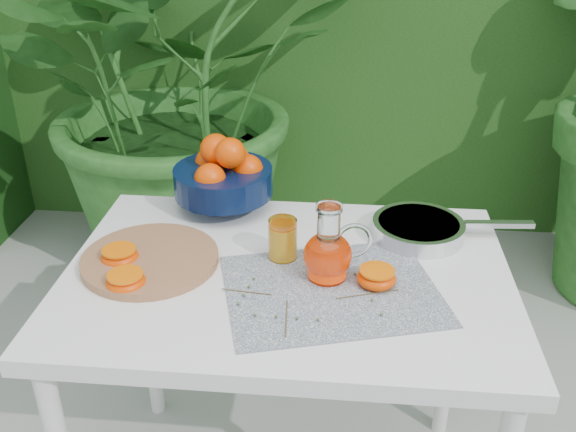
# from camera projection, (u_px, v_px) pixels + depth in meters

# --- Properties ---
(potted_plant_left) EXTENTS (2.28, 2.28, 1.61)m
(potted_plant_left) POSITION_uv_depth(u_px,v_px,m) (181.00, 82.00, 2.58)
(potted_plant_left) COLOR #24541C
(potted_plant_left) RESTS_ON ground
(white_table) EXTENTS (1.00, 0.70, 0.75)m
(white_table) POSITION_uv_depth(u_px,v_px,m) (287.00, 301.00, 1.48)
(white_table) COLOR white
(white_table) RESTS_ON ground
(placemat) EXTENTS (0.52, 0.45, 0.00)m
(placemat) POSITION_uv_depth(u_px,v_px,m) (331.00, 290.00, 1.37)
(placemat) COLOR #0B1B41
(placemat) RESTS_ON white_table
(cutting_board) EXTENTS (0.39, 0.39, 0.02)m
(cutting_board) POSITION_uv_depth(u_px,v_px,m) (150.00, 259.00, 1.47)
(cutting_board) COLOR #916041
(cutting_board) RESTS_ON white_table
(fruit_bowl) EXTENTS (0.33, 0.33, 0.21)m
(fruit_bowl) POSITION_uv_depth(u_px,v_px,m) (224.00, 175.00, 1.68)
(fruit_bowl) COLOR black
(fruit_bowl) RESTS_ON white_table
(juice_pitcher) EXTENTS (0.16, 0.13, 0.18)m
(juice_pitcher) POSITION_uv_depth(u_px,v_px,m) (329.00, 253.00, 1.38)
(juice_pitcher) COLOR white
(juice_pitcher) RESTS_ON white_table
(juice_tumbler) EXTENTS (0.08, 0.08, 0.10)m
(juice_tumbler) POSITION_uv_depth(u_px,v_px,m) (283.00, 240.00, 1.46)
(juice_tumbler) COLOR white
(juice_tumbler) RESTS_ON white_table
(saute_pan) EXTENTS (0.40, 0.24, 0.04)m
(saute_pan) POSITION_uv_depth(u_px,v_px,m) (420.00, 228.00, 1.57)
(saute_pan) COLOR silver
(saute_pan) RESTS_ON white_table
(orange_halves) EXTENTS (0.68, 0.20, 0.04)m
(orange_halves) POSITION_uv_depth(u_px,v_px,m) (206.00, 272.00, 1.40)
(orange_halves) COLOR #FF5D02
(orange_halves) RESTS_ON white_table
(thyme_sprigs) EXTENTS (0.38, 0.23, 0.01)m
(thyme_sprigs) POSITION_uv_depth(u_px,v_px,m) (303.00, 300.00, 1.33)
(thyme_sprigs) COLOR brown
(thyme_sprigs) RESTS_ON white_table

